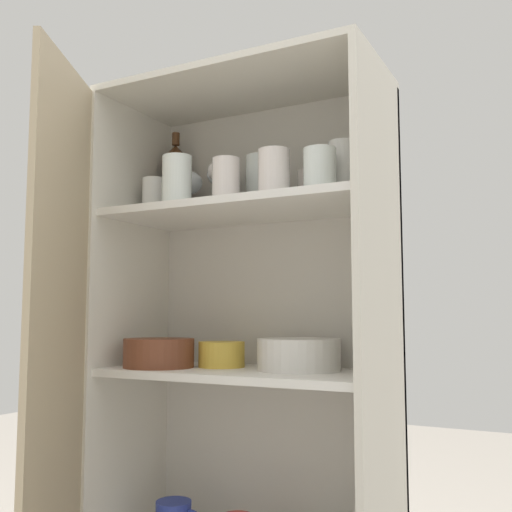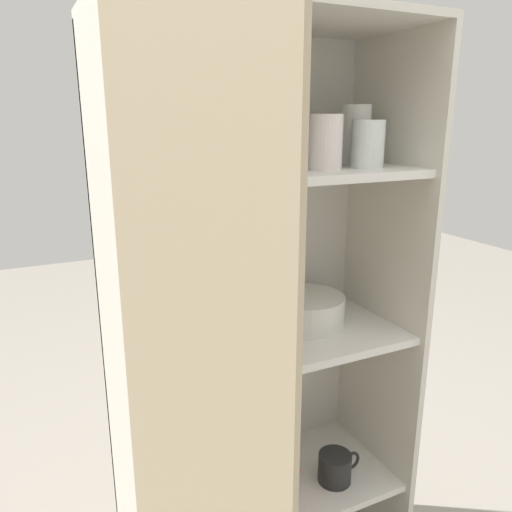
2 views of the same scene
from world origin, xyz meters
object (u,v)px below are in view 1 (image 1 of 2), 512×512
Objects in this scene: wine_bottle at (175,182)px; serving_bowl_small at (222,353)px; plate_stack_white at (299,354)px; mixing_bowl_large at (159,352)px.

serving_bowl_small is (0.21, -0.08, -0.51)m from wine_bottle.
wine_bottle is at bearing 171.00° from plate_stack_white.
plate_stack_white is at bearing 14.18° from mixing_bowl_large.
plate_stack_white is at bearing 1.55° from serving_bowl_small.
wine_bottle reaches higher than serving_bowl_small.
plate_stack_white is 0.38m from mixing_bowl_large.
wine_bottle is 1.29× the size of plate_stack_white.
mixing_bowl_large is at bearing -148.88° from serving_bowl_small.
serving_bowl_small is at bearing -178.45° from plate_stack_white.
mixing_bowl_large reaches higher than serving_bowl_small.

